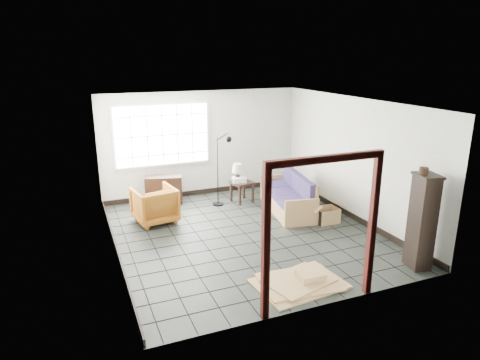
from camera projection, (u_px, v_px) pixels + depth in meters
name	position (u px, v px, depth m)	size (l,w,h in m)	color
ground	(245.00, 234.00, 8.55)	(5.50, 5.50, 0.00)	black
room_shell	(245.00, 151.00, 8.09)	(5.02, 5.52, 2.61)	beige
window_panel	(162.00, 135.00, 10.12)	(2.32, 0.08, 1.52)	silver
doorway_trim	(323.00, 214.00, 5.76)	(1.80, 0.08, 2.20)	#3B100D
futon_sofa	(290.00, 198.00, 9.71)	(1.06, 2.05, 0.86)	brown
armchair	(154.00, 203.00, 9.03)	(0.82, 0.77, 0.85)	brown
side_table	(242.00, 185.00, 10.25)	(0.55, 0.55, 0.51)	black
table_lamp	(238.00, 169.00, 10.18)	(0.30, 0.30, 0.43)	black
projector	(239.00, 180.00, 10.18)	(0.35, 0.30, 0.11)	silver
floor_lamp	(223.00, 167.00, 9.93)	(0.48, 0.30, 1.72)	black
console_shelf	(164.00, 190.00, 10.19)	(0.92, 0.54, 0.67)	black
tall_shelf	(422.00, 221.00, 6.99)	(0.43, 0.50, 1.62)	black
pot	(424.00, 171.00, 6.76)	(0.17, 0.17, 0.11)	black
open_box	(326.00, 215.00, 9.08)	(0.77, 0.39, 0.43)	#9C6C4B
cardboard_pile	(301.00, 281.00, 6.66)	(1.44, 1.08, 0.20)	#9C6C4B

